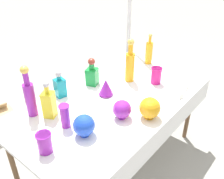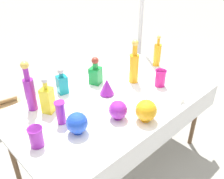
% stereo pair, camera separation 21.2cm
% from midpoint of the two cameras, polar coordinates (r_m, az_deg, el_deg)
% --- Properties ---
extents(ground_plane, '(40.00, 40.00, 0.00)m').
position_cam_midpoint_polar(ground_plane, '(2.67, 2.36, -15.95)').
color(ground_plane, gray).
extents(display_table, '(1.81, 1.03, 0.76)m').
position_cam_midpoint_polar(display_table, '(2.19, 3.25, -3.76)').
color(display_table, white).
rests_on(display_table, ground).
extents(tall_bottle_0, '(0.09, 0.09, 0.43)m').
position_cam_midpoint_polar(tall_bottle_0, '(2.37, 7.65, 5.48)').
color(tall_bottle_0, orange).
rests_on(tall_bottle_0, display_table).
extents(tall_bottle_1, '(0.08, 0.08, 0.43)m').
position_cam_midpoint_polar(tall_bottle_1, '(2.03, -15.54, -0.16)').
color(tall_bottle_1, purple).
rests_on(tall_bottle_1, display_table).
extents(tall_bottle_2, '(0.07, 0.07, 0.34)m').
position_cam_midpoint_polar(tall_bottle_2, '(2.76, 12.50, 7.86)').
color(tall_bottle_2, orange).
rests_on(tall_bottle_2, display_table).
extents(square_decanter_0, '(0.12, 0.12, 0.31)m').
position_cam_midpoint_polar(square_decanter_0, '(2.00, -11.65, -2.22)').
color(square_decanter_0, yellow).
rests_on(square_decanter_0, display_table).
extents(square_decanter_1, '(0.13, 0.13, 0.27)m').
position_cam_midpoint_polar(square_decanter_1, '(2.35, -1.21, 3.72)').
color(square_decanter_1, '#198C38').
rests_on(square_decanter_1, display_table).
extents(square_decanter_2, '(0.10, 0.10, 0.25)m').
position_cam_midpoint_polar(square_decanter_2, '(2.23, -8.72, 1.42)').
color(square_decanter_2, teal).
rests_on(square_decanter_2, display_table).
extents(slender_vase_0, '(0.10, 0.10, 0.15)m').
position_cam_midpoint_polar(slender_vase_0, '(1.73, -13.62, -10.50)').
color(slender_vase_0, purple).
rests_on(slender_vase_0, display_table).
extents(slender_vase_1, '(0.08, 0.08, 0.19)m').
position_cam_midpoint_polar(slender_vase_1, '(1.87, -8.54, -5.18)').
color(slender_vase_1, purple).
rests_on(slender_vase_1, display_table).
extents(slender_vase_2, '(0.11, 0.11, 0.16)m').
position_cam_midpoint_polar(slender_vase_2, '(2.39, 13.52, 2.60)').
color(slender_vase_2, '#C61972').
rests_on(slender_vase_2, display_table).
extents(fluted_vase_0, '(0.13, 0.13, 0.16)m').
position_cam_midpoint_polar(fluted_vase_0, '(2.19, 1.59, 0.59)').
color(fluted_vase_0, purple).
rests_on(fluted_vase_0, display_table).
extents(round_bowl_0, '(0.17, 0.17, 0.18)m').
position_cam_midpoint_polar(round_bowl_0, '(1.92, 10.97, -4.84)').
color(round_bowl_0, orange).
rests_on(round_bowl_0, display_table).
extents(round_bowl_1, '(0.15, 0.15, 0.15)m').
position_cam_midpoint_polar(round_bowl_1, '(1.91, 4.57, -4.78)').
color(round_bowl_1, purple).
rests_on(round_bowl_1, display_table).
extents(round_bowl_2, '(0.16, 0.16, 0.17)m').
position_cam_midpoint_polar(round_bowl_2, '(1.78, -4.61, -7.76)').
color(round_bowl_2, blue).
rests_on(round_bowl_2, display_table).
extents(price_tag_left, '(0.05, 0.03, 0.04)m').
position_cam_midpoint_polar(price_tag_left, '(2.22, 18.54, -2.67)').
color(price_tag_left, white).
rests_on(price_tag_left, display_table).
extents(price_tag_center, '(0.06, 0.02, 0.03)m').
position_cam_midpoint_polar(price_tag_center, '(2.37, 20.06, -0.80)').
color(price_tag_center, white).
rests_on(price_tag_center, display_table).
extents(cardboard_box_behind_left, '(0.49, 0.36, 0.34)m').
position_cam_midpoint_polar(cardboard_box_behind_left, '(3.20, -21.39, -5.98)').
color(cardboard_box_behind_left, tan).
rests_on(cardboard_box_behind_left, ground).
extents(canopy_pole, '(0.18, 0.18, 2.34)m').
position_cam_midpoint_polar(canopy_pole, '(3.20, 8.36, 12.06)').
color(canopy_pole, silver).
rests_on(canopy_pole, ground).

